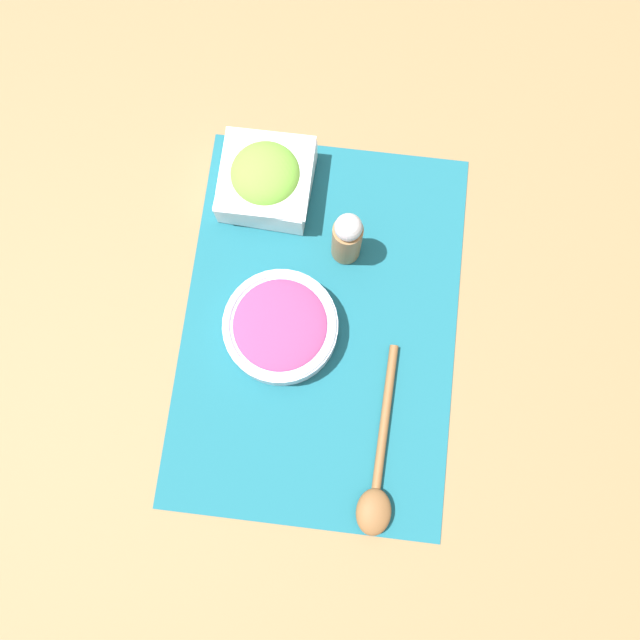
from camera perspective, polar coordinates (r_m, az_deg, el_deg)
The scene contains 6 objects.
ground_plane at distance 0.86m, azimuth 0.00°, elevation -0.48°, with size 3.00×3.00×0.00m, color olive.
placemat at distance 0.86m, azimuth 0.00°, elevation -0.45°, with size 0.54×0.37×0.00m.
onion_bowl at distance 0.83m, azimuth -3.61°, elevation -0.61°, with size 0.15×0.15×0.05m.
lettuce_bowl at distance 0.89m, azimuth -4.94°, elevation 12.75°, with size 0.13×0.13×0.07m.
wooden_spoon at distance 0.83m, azimuth 5.24°, elevation -14.64°, with size 0.25×0.05×0.02m.
pepper_shaker at distance 0.83m, azimuth 2.50°, elevation 7.54°, with size 0.04×0.04×0.11m.
Camera 1 is at (-0.17, -0.02, 0.84)m, focal length 35.00 mm.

